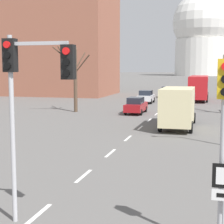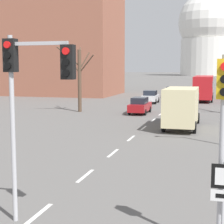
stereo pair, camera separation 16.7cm
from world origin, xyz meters
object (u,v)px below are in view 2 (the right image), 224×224
at_px(route_sign_post, 223,193).
at_px(city_bus, 204,86).
at_px(traffic_signal_near_right, 223,117).
at_px(traffic_signal_centre_tall, 30,82).
at_px(sedan_near_right, 140,105).
at_px(sedan_mid_centre, 172,92).
at_px(sedan_near_left, 150,97).
at_px(delivery_truck, 182,106).

relative_size(route_sign_post, city_bus, 0.22).
bearing_deg(traffic_signal_near_right, traffic_signal_centre_tall, 175.60).
bearing_deg(sedan_near_right, route_sign_post, -74.74).
xyz_separation_m(traffic_signal_near_right, sedan_mid_centre, (-6.86, 50.00, -2.60)).
xyz_separation_m(traffic_signal_near_right, sedan_near_right, (-7.61, 27.92, -2.62)).
bearing_deg(traffic_signal_centre_tall, sedan_mid_centre, 91.73).
relative_size(route_sign_post, sedan_near_right, 0.54).
height_order(sedan_near_left, sedan_mid_centre, sedan_mid_centre).
bearing_deg(sedan_near_left, city_bus, 43.11).
bearing_deg(sedan_near_left, traffic_signal_centre_tall, -85.38).
xyz_separation_m(traffic_signal_centre_tall, sedan_near_left, (-3.16, 39.04, -3.37)).
distance_m(traffic_signal_near_right, city_bus, 45.70).
xyz_separation_m(sedan_near_left, delivery_truck, (5.84, -19.68, 0.84)).
distance_m(traffic_signal_centre_tall, sedan_near_left, 39.32).
relative_size(route_sign_post, sedan_mid_centre, 0.57).
relative_size(sedan_near_left, sedan_near_right, 0.87).
xyz_separation_m(route_sign_post, delivery_truck, (-2.75, 20.02, 0.07)).
relative_size(traffic_signal_centre_tall, sedan_mid_centre, 1.32).
xyz_separation_m(traffic_signal_centre_tall, sedan_mid_centre, (-1.50, 49.58, -3.37)).
distance_m(route_sign_post, sedan_near_left, 40.62).
height_order(route_sign_post, sedan_mid_centre, route_sign_post).
bearing_deg(city_bus, delivery_truck, -91.70).
bearing_deg(delivery_truck, sedan_near_left, 106.52).
relative_size(traffic_signal_near_right, sedan_mid_centre, 1.17).
xyz_separation_m(route_sign_post, city_bus, (-1.98, 45.88, 0.42)).
distance_m(traffic_signal_centre_tall, route_sign_post, 6.05).
distance_m(sedan_mid_centre, city_bus, 6.70).
bearing_deg(city_bus, traffic_signal_centre_tall, -94.36).
height_order(sedan_mid_centre, city_bus, city_bus).
xyz_separation_m(traffic_signal_near_right, city_bus, (-1.91, 45.64, -1.41)).
distance_m(traffic_signal_centre_tall, sedan_near_right, 27.81).
bearing_deg(sedan_mid_centre, sedan_near_right, -91.96).
xyz_separation_m(traffic_signal_centre_tall, city_bus, (3.45, 45.23, -2.18)).
height_order(traffic_signal_near_right, delivery_truck, traffic_signal_near_right).
bearing_deg(traffic_signal_centre_tall, sedan_near_right, 94.69).
relative_size(traffic_signal_near_right, city_bus, 0.46).
distance_m(route_sign_post, city_bus, 45.92).
xyz_separation_m(traffic_signal_near_right, delivery_truck, (-2.68, 19.78, -1.75)).
relative_size(sedan_near_left, sedan_mid_centre, 0.92).
relative_size(traffic_signal_near_right, traffic_signal_centre_tall, 0.89).
xyz_separation_m(route_sign_post, sedan_mid_centre, (-6.93, 50.23, -0.78)).
bearing_deg(sedan_near_right, city_bus, 72.15).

